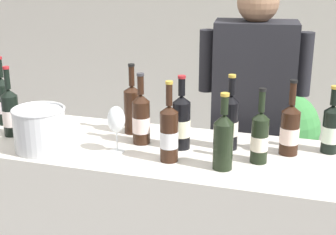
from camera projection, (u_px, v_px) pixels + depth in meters
name	position (u px, v px, depth m)	size (l,w,h in m)	color
wall_back	(239.00, 4.00, 4.46)	(8.00, 0.10, 2.80)	beige
wine_bottle_0	(169.00, 133.00, 2.04)	(0.08, 0.08, 0.35)	black
wine_bottle_1	(11.00, 112.00, 2.34)	(0.08, 0.08, 0.34)	black
wine_bottle_2	(223.00, 140.00, 1.96)	(0.08, 0.08, 0.32)	black
wine_bottle_3	(260.00, 137.00, 2.03)	(0.07, 0.07, 0.32)	black
wine_bottle_4	(141.00, 119.00, 2.24)	(0.08, 0.08, 0.33)	black
wine_bottle_5	(290.00, 129.00, 2.11)	(0.08, 0.08, 0.34)	black
wine_bottle_6	(181.00, 122.00, 2.18)	(0.08, 0.08, 0.34)	black
wine_bottle_7	(230.00, 122.00, 2.17)	(0.07, 0.07, 0.34)	black
wine_bottle_8	(331.00, 128.00, 2.13)	(0.08, 0.08, 0.30)	black
wine_bottle_9	(132.00, 108.00, 2.37)	(0.08, 0.08, 0.35)	black
wine_bottle_10	(3.00, 100.00, 2.50)	(0.08, 0.08, 0.35)	black
wine_glass	(116.00, 121.00, 2.13)	(0.08, 0.08, 0.21)	silver
ice_bucket	(40.00, 129.00, 2.17)	(0.24, 0.24, 0.20)	silver
person_server	(250.00, 143.00, 2.68)	(0.58, 0.29, 1.70)	black
potted_shrub	(274.00, 149.00, 3.08)	(0.60, 0.50, 1.03)	brown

